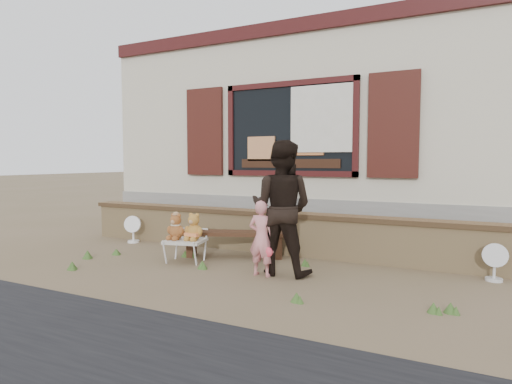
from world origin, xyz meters
The scene contains 12 objects.
ground centered at (0.00, 0.00, 0.00)m, with size 80.00×80.00×0.00m, color brown.
shopfront centered at (0.00, 4.49, 2.00)m, with size 8.04×5.13×4.00m.
brick_wall centered at (0.00, 1.00, 0.34)m, with size 7.10×0.36×0.67m.
bench centered at (-0.28, 0.43, 0.29)m, with size 1.57×0.86×0.40m.
folding_chair centered at (-0.76, -0.19, 0.30)m, with size 0.64×0.59×0.33m.
teddy_bear_left centered at (-0.90, -0.22, 0.53)m, with size 0.28×0.25×0.39m, color brown, non-canonical shape.
teddy_bear_right centered at (-0.62, -0.15, 0.53)m, with size 0.29×0.25×0.40m, color olive, non-canonical shape.
child centered at (0.56, -0.36, 0.49)m, with size 0.36×0.23×0.98m, color pink.
adult centered at (0.74, -0.16, 0.87)m, with size 0.85×0.66×1.74m, color black.
fan_left centered at (-2.50, 0.63, 0.25)m, with size 0.32×0.21×0.49m.
fan_right centered at (3.23, 0.69, 0.24)m, with size 0.29×0.20×0.47m.
grass_tufts centered at (-0.33, -0.51, 0.06)m, with size 5.16×1.72×0.14m.
Camera 1 is at (2.90, -5.24, 1.47)m, focal length 30.00 mm.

